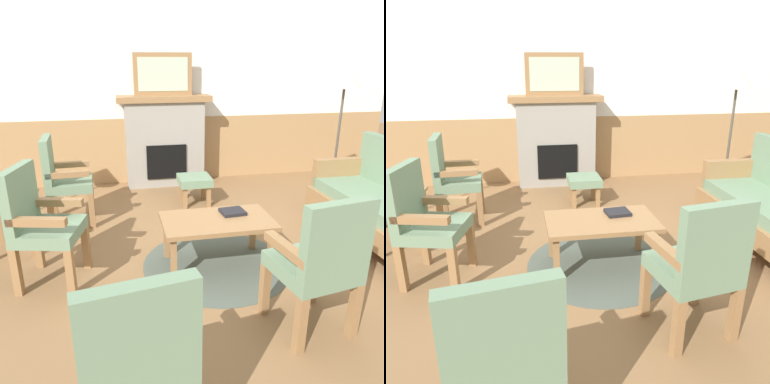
% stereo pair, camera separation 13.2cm
% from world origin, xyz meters
% --- Properties ---
extents(ground_plane, '(14.00, 14.00, 0.00)m').
position_xyz_m(ground_plane, '(0.00, 0.00, 0.00)').
color(ground_plane, olive).
extents(wall_back, '(7.20, 0.14, 2.70)m').
position_xyz_m(wall_back, '(0.00, 2.60, 1.31)').
color(wall_back, white).
rests_on(wall_back, ground_plane).
extents(fireplace, '(1.30, 0.44, 1.28)m').
position_xyz_m(fireplace, '(0.00, 2.35, 0.65)').
color(fireplace, gray).
rests_on(fireplace, ground_plane).
extents(framed_picture, '(0.80, 0.04, 0.56)m').
position_xyz_m(framed_picture, '(0.00, 2.35, 1.56)').
color(framed_picture, olive).
rests_on(framed_picture, fireplace).
extents(coffee_table, '(0.96, 0.56, 0.44)m').
position_xyz_m(coffee_table, '(0.14, -0.08, 0.39)').
color(coffee_table, olive).
rests_on(coffee_table, ground_plane).
extents(round_rug, '(1.32, 1.32, 0.01)m').
position_xyz_m(round_rug, '(0.14, -0.08, 0.00)').
color(round_rug, '#4C564C').
rests_on(round_rug, ground_plane).
extents(book_on_table, '(0.22, 0.20, 0.03)m').
position_xyz_m(book_on_table, '(0.30, 0.02, 0.46)').
color(book_on_table, black).
rests_on(book_on_table, coffee_table).
extents(footstool, '(0.40, 0.40, 0.36)m').
position_xyz_m(footstool, '(0.26, 1.46, 0.28)').
color(footstool, olive).
rests_on(footstool, ground_plane).
extents(armchair_near_fireplace, '(0.51, 0.51, 0.98)m').
position_xyz_m(armchair_near_fireplace, '(-1.28, 1.15, 0.54)').
color(armchair_near_fireplace, olive).
rests_on(armchair_near_fireplace, ground_plane).
extents(armchair_by_window_left, '(0.57, 0.57, 0.98)m').
position_xyz_m(armchair_by_window_left, '(-1.32, -0.05, 0.54)').
color(armchair_by_window_left, olive).
rests_on(armchair_by_window_left, ground_plane).
extents(armchair_front_left, '(0.55, 0.55, 0.98)m').
position_xyz_m(armchair_front_left, '(-0.66, -1.68, 0.54)').
color(armchair_front_left, olive).
rests_on(armchair_front_left, ground_plane).
extents(armchair_front_center, '(0.55, 0.55, 0.98)m').
position_xyz_m(armchair_front_center, '(0.55, -1.06, 0.54)').
color(armchair_front_center, olive).
rests_on(armchair_front_center, ground_plane).
extents(side_table, '(0.44, 0.44, 0.55)m').
position_xyz_m(side_table, '(-1.68, 0.55, 0.43)').
color(side_table, olive).
rests_on(side_table, ground_plane).
extents(floor_lamp_by_couch, '(0.36, 0.36, 1.68)m').
position_xyz_m(floor_lamp_by_couch, '(2.01, 1.19, 1.45)').
color(floor_lamp_by_couch, '#332D28').
rests_on(floor_lamp_by_couch, ground_plane).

